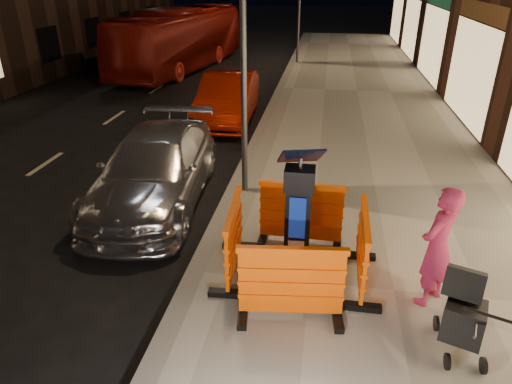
% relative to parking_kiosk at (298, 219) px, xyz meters
% --- Properties ---
extents(ground_plane, '(120.00, 120.00, 0.00)m').
position_rel_parking_kiosk_xyz_m(ground_plane, '(-1.55, -0.13, -1.15)').
color(ground_plane, black).
rests_on(ground_plane, ground).
extents(sidewalk, '(6.00, 60.00, 0.15)m').
position_rel_parking_kiosk_xyz_m(sidewalk, '(1.45, -0.13, -1.08)').
color(sidewalk, gray).
rests_on(sidewalk, ground).
extents(kerb, '(0.30, 60.00, 0.15)m').
position_rel_parking_kiosk_xyz_m(kerb, '(-1.55, -0.13, -1.08)').
color(kerb, slate).
rests_on(kerb, ground).
extents(parking_kiosk, '(0.65, 0.65, 2.00)m').
position_rel_parking_kiosk_xyz_m(parking_kiosk, '(0.00, 0.00, 0.00)').
color(parking_kiosk, black).
rests_on(parking_kiosk, sidewalk).
extents(barrier_front, '(1.49, 0.74, 1.12)m').
position_rel_parking_kiosk_xyz_m(barrier_front, '(0.00, -0.95, -0.44)').
color(barrier_front, '#FF5703').
rests_on(barrier_front, sidewalk).
extents(barrier_back, '(1.45, 0.63, 1.12)m').
position_rel_parking_kiosk_xyz_m(barrier_back, '(0.00, 0.95, -0.44)').
color(barrier_back, '#FF5703').
rests_on(barrier_back, sidewalk).
extents(barrier_kerbside, '(0.67, 1.46, 1.12)m').
position_rel_parking_kiosk_xyz_m(barrier_kerbside, '(-0.95, 0.00, -0.44)').
color(barrier_kerbside, '#FF5703').
rests_on(barrier_kerbside, sidewalk).
extents(barrier_bldgside, '(0.61, 1.44, 1.12)m').
position_rel_parking_kiosk_xyz_m(barrier_bldgside, '(0.95, 0.00, -0.44)').
color(barrier_bldgside, '#FF5703').
rests_on(barrier_bldgside, sidewalk).
extents(car_silver, '(2.34, 5.01, 1.42)m').
position_rel_parking_kiosk_xyz_m(car_silver, '(-3.07, 2.40, -1.15)').
color(car_silver, '#B2B2B7').
rests_on(car_silver, ground).
extents(car_red, '(1.78, 4.52, 1.46)m').
position_rel_parking_kiosk_xyz_m(car_red, '(-2.77, 8.11, -1.15)').
color(car_red, '#861403').
rests_on(car_red, ground).
extents(bus_doubledecker, '(3.79, 10.32, 2.81)m').
position_rel_parking_kiosk_xyz_m(bus_doubledecker, '(-6.69, 15.95, -1.15)').
color(bus_doubledecker, maroon).
rests_on(bus_doubledecker, ground).
extents(man, '(0.74, 0.77, 1.77)m').
position_rel_parking_kiosk_xyz_m(man, '(1.89, -0.28, -0.12)').
color(man, '#9E224A').
rests_on(man, sidewalk).
extents(stroller, '(0.77, 0.93, 1.00)m').
position_rel_parking_kiosk_xyz_m(stroller, '(2.09, -1.18, -0.50)').
color(stroller, black).
rests_on(stroller, sidewalk).
extents(street_lamp_mid, '(0.12, 0.12, 6.00)m').
position_rel_parking_kiosk_xyz_m(street_lamp_mid, '(-1.30, 2.87, 2.00)').
color(street_lamp_mid, '#3F3F44').
rests_on(street_lamp_mid, sidewalk).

